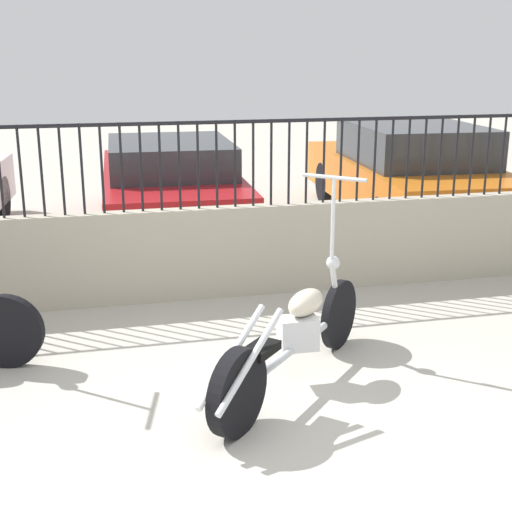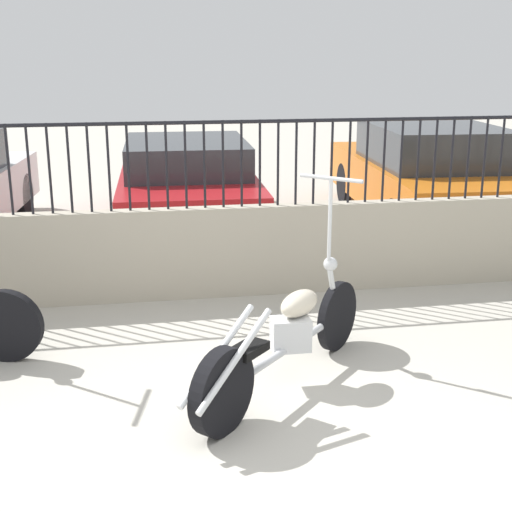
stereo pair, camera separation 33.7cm
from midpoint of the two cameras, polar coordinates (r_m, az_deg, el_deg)
name	(u,v)px [view 2 (the right image)]	position (r m, az deg, el deg)	size (l,w,h in m)	color
ground_plane	(263,473)	(4.33, 2.91, -17.00)	(40.00, 40.00, 0.00)	#B7B2A5
low_wall	(206,252)	(7.00, -2.63, 0.29)	(10.87, 0.18, 0.90)	#B2A893
fence_railing	(204,151)	(6.79, -2.74, 8.37)	(10.87, 0.04, 0.83)	black
motorcycle_silver	(280,342)	(5.08, 3.83, -6.90)	(1.61, 1.71, 1.46)	black
car_red	(187,183)	(9.65, -4.58, 5.84)	(1.86, 4.25, 1.23)	black
car_orange	(428,174)	(10.27, 14.49, 6.34)	(2.04, 4.54, 1.38)	black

